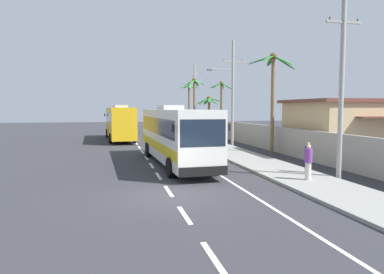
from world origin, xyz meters
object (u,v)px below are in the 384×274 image
pedestrian_far_walk (308,162)px  palm_nearest (273,82)px  coach_bus_far_lane (120,122)px  palm_fourth (189,97)px  pedestrian_midwalk (217,136)px  utility_pole_mid (232,91)px  palm_second (209,107)px  palm_farthest (222,98)px  roadside_building (377,127)px  coach_bus_foreground (175,133)px  utility_pole_nearest (342,83)px  palm_third (194,95)px  pedestrian_near_kerb (308,157)px  utility_pole_far (194,98)px  motorcycle_beside_bus (186,141)px

pedestrian_far_walk → palm_nearest: bearing=125.8°
coach_bus_far_lane → palm_fourth: 14.90m
pedestrian_midwalk → utility_pole_mid: (1.37, -0.17, 4.18)m
pedestrian_far_walk → utility_pole_mid: size_ratio=0.17×
pedestrian_midwalk → palm_second: 7.07m
palm_fourth → palm_farthest: palm_fourth is taller
pedestrian_midwalk → palm_second: palm_second is taller
roadside_building → coach_bus_foreground: bearing=-175.1°
palm_farthest → pedestrian_midwalk: bearing=-109.5°
utility_pole_nearest → palm_third: (-0.91, 28.43, 0.46)m
pedestrian_near_kerb → palm_fourth: palm_fourth is taller
utility_pole_nearest → palm_second: bearing=91.3°
utility_pole_mid → palm_third: (-0.74, 12.41, 0.07)m
palm_second → pedestrian_far_walk: bearing=-93.6°
pedestrian_far_walk → palm_fourth: bearing=139.2°
pedestrian_midwalk → roadside_building: 13.33m
coach_bus_far_lane → palm_second: bearing=-10.4°
utility_pole_far → palm_fourth: bearing=92.6°
pedestrian_near_kerb → pedestrian_midwalk: bearing=87.9°
palm_third → palm_farthest: palm_third is taller
pedestrian_far_walk → palm_fourth: (1.82, 35.44, 4.13)m
motorcycle_beside_bus → utility_pole_mid: (4.60, 1.27, 4.51)m
pedestrian_midwalk → motorcycle_beside_bus: bearing=129.9°
motorcycle_beside_bus → palm_second: 9.46m
coach_bus_far_lane → palm_farthest: size_ratio=1.78×
utility_pole_mid → palm_farthest: utility_pole_mid is taller
pedestrian_near_kerb → pedestrian_midwalk: pedestrian_midwalk is taller
pedestrian_near_kerb → palm_nearest: 10.04m
palm_nearest → palm_fourth: 25.01m
pedestrian_midwalk → utility_pole_far: (1.48, 15.85, 3.97)m
palm_fourth → palm_second: bearing=-91.6°
palm_nearest → utility_pole_mid: bearing=101.5°
roadside_building → utility_pole_nearest: bearing=-138.2°
palm_third → palm_fourth: 6.54m
utility_pole_far → motorcycle_beside_bus: bearing=-105.2°
palm_third → palm_fourth: size_ratio=1.03×
palm_nearest → coach_bus_far_lane: bearing=128.1°
coach_bus_far_lane → pedestrian_near_kerb: size_ratio=7.57×
pedestrian_far_walk → coach_bus_far_lane: bearing=160.5°
coach_bus_far_lane → palm_nearest: palm_nearest is taller
pedestrian_midwalk → palm_farthest: bearing=-3.6°
motorcycle_beside_bus → palm_fourth: (4.58, 20.17, 4.49)m
motorcycle_beside_bus → roadside_building: size_ratio=0.15×
pedestrian_far_walk → palm_farthest: size_ratio=0.24×
pedestrian_near_kerb → utility_pole_nearest: bearing=-55.4°
pedestrian_far_walk → motorcycle_beside_bus: bearing=152.4°
utility_pole_nearest → palm_nearest: utility_pole_nearest is taller
utility_pole_mid → palm_nearest: size_ratio=1.26×
pedestrian_near_kerb → pedestrian_midwalk: (-0.54, 14.96, 0.01)m
motorcycle_beside_bus → palm_farthest: (6.83, 11.64, 4.15)m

